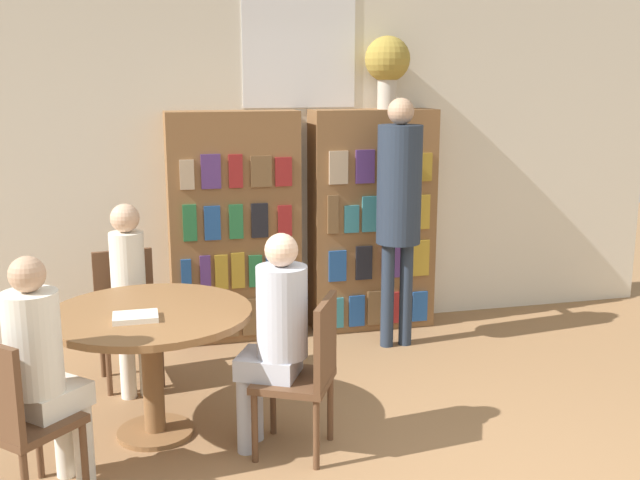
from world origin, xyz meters
TOP-DOWN VIEW (x-y plane):
  - wall_back at (0.00, 3.32)m, footprint 6.40×0.07m
  - bookshelf_left at (-0.56, 3.13)m, footprint 1.01×0.34m
  - bookshelf_right at (0.56, 3.13)m, footprint 1.01×0.34m
  - flower_vase at (0.67, 3.13)m, footprint 0.36×0.36m
  - reading_table at (-1.26, 1.56)m, footprint 1.15×1.15m
  - chair_near_camera at (-1.91, 0.92)m, footprint 0.57×0.57m
  - chair_left_side at (-1.40, 2.46)m, footprint 0.45×0.45m
  - chair_far_side at (-0.45, 1.14)m, footprint 0.54×0.54m
  - seated_reader_left at (-1.37, 2.28)m, footprint 0.27×0.37m
  - seated_reader_right at (-0.61, 1.22)m, footprint 0.42×0.39m
  - seated_reader_back at (-1.79, 1.05)m, footprint 0.41×0.41m
  - librarian_standing at (0.60, 2.62)m, footprint 0.33×0.60m
  - open_book_on_table at (-1.34, 1.42)m, footprint 0.24×0.18m

SIDE VIEW (x-z plane):
  - chair_near_camera at x=-1.91m, z-range 0.05..0.93m
  - chair_left_side at x=-1.40m, z-range 0.05..0.93m
  - chair_far_side at x=-0.45m, z-range 0.05..0.93m
  - reading_table at x=-1.26m, z-range 0.24..1.00m
  - seated_reader_left at x=-1.37m, z-range 0.07..1.31m
  - seated_reader_back at x=-1.79m, z-range 0.08..1.31m
  - seated_reader_right at x=-0.61m, z-range 0.09..1.32m
  - open_book_on_table at x=-1.34m, z-range 0.75..0.78m
  - bookshelf_left at x=-0.56m, z-range 0.00..1.78m
  - bookshelf_right at x=0.56m, z-range 0.00..1.78m
  - librarian_standing at x=0.60m, z-range 0.23..2.12m
  - wall_back at x=0.00m, z-range 0.01..3.01m
  - flower_vase at x=0.67m, z-range 1.86..2.43m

